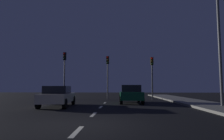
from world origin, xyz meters
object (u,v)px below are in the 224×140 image
at_px(traffic_signal_right, 152,70).
at_px(car_stopped_ahead, 131,94).
at_px(traffic_signal_center, 108,69).
at_px(street_lamp_right, 216,36).
at_px(car_adjacent_lane, 58,96).
at_px(traffic_signal_left, 65,66).

bearing_deg(traffic_signal_right, car_stopped_ahead, -115.80).
xyz_separation_m(traffic_signal_right, car_stopped_ahead, (-2.76, -5.71, -2.58)).
bearing_deg(traffic_signal_center, street_lamp_right, -51.87).
height_order(car_adjacent_lane, street_lamp_right, street_lamp_right).
bearing_deg(traffic_signal_center, traffic_signal_left, 179.99).
relative_size(traffic_signal_left, street_lamp_right, 0.68).
distance_m(car_stopped_ahead, car_adjacent_lane, 6.21).
bearing_deg(street_lamp_right, car_adjacent_lane, 176.34).
bearing_deg(car_adjacent_lane, street_lamp_right, -3.66).
bearing_deg(traffic_signal_left, car_stopped_ahead, -38.00).
distance_m(traffic_signal_center, car_adjacent_lane, 9.92).
distance_m(traffic_signal_center, car_stopped_ahead, 6.71).
distance_m(traffic_signal_left, traffic_signal_right, 10.08).
bearing_deg(street_lamp_right, traffic_signal_center, 128.13).
distance_m(car_adjacent_lane, street_lamp_right, 11.31).
bearing_deg(traffic_signal_left, street_lamp_right, -37.62).
height_order(traffic_signal_right, street_lamp_right, street_lamp_right).
bearing_deg(street_lamp_right, traffic_signal_left, 142.38).
bearing_deg(traffic_signal_right, street_lamp_right, -75.05).
bearing_deg(traffic_signal_center, car_stopped_ahead, -68.06).
bearing_deg(car_adjacent_lane, traffic_signal_left, 103.03).
height_order(traffic_signal_center, car_stopped_ahead, traffic_signal_center).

